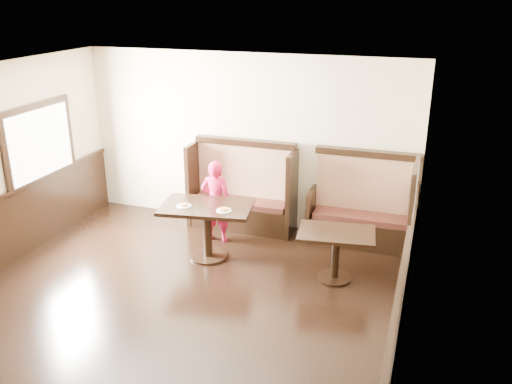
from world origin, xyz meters
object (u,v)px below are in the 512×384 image
at_px(booth_main, 243,196).
at_px(table_main, 207,218).
at_px(table_neighbor, 336,244).
at_px(booth_neighbor, 363,214).
at_px(child, 216,201).

distance_m(booth_main, table_main, 1.23).
relative_size(booth_main, table_neighbor, 1.62).
xyz_separation_m(booth_main, table_neighbor, (1.77, -1.26, -0.00)).
distance_m(booth_neighbor, table_main, 2.39).
bearing_deg(table_main, booth_neighbor, 21.63).
bearing_deg(booth_main, child, -107.80).
height_order(booth_main, child, booth_main).
xyz_separation_m(booth_main, child, (-0.20, -0.64, 0.12)).
xyz_separation_m(table_neighbor, child, (-1.98, 0.62, 0.13)).
xyz_separation_m(table_main, table_neighbor, (1.88, -0.04, -0.11)).
bearing_deg(table_neighbor, child, 154.96).
distance_m(booth_neighbor, child, 2.25).
relative_size(booth_neighbor, table_neighbor, 1.53).
bearing_deg(child, table_main, 96.21).
relative_size(table_main, table_neighbor, 1.29).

